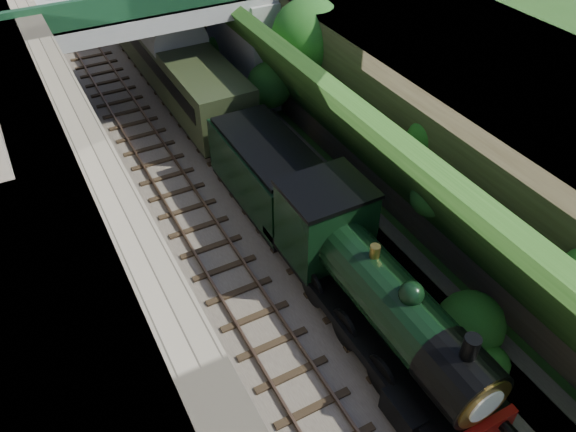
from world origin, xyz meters
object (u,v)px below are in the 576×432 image
object	(u,v)px
tree	(310,39)
tender	(268,176)
locomotive	(373,291)
road_bridge	(171,32)

from	to	relation	value
tree	tender	distance (m)	7.48
tree	locomotive	bearing A→B (deg)	-110.94
locomotive	tender	xyz separation A→B (m)	(-0.00, 7.36, -0.27)
road_bridge	tree	distance (m)	7.26
road_bridge	locomotive	size ratio (longest dim) A/B	1.56
road_bridge	tree	world-z (taller)	road_bridge
tree	locomotive	size ratio (longest dim) A/B	0.65
tree	road_bridge	bearing A→B (deg)	133.33
road_bridge	tree	xyz separation A→B (m)	(4.97, -5.27, 0.57)
locomotive	tender	bearing A→B (deg)	90.00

